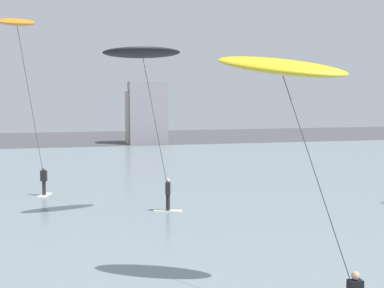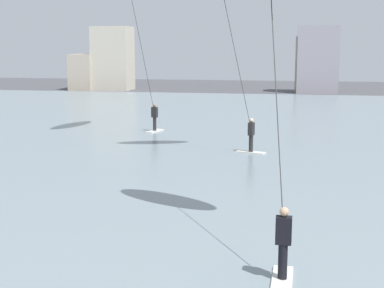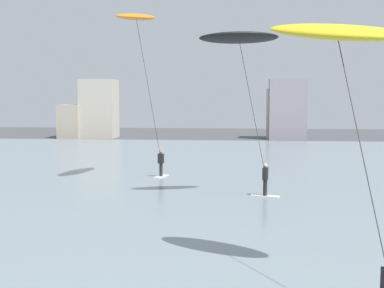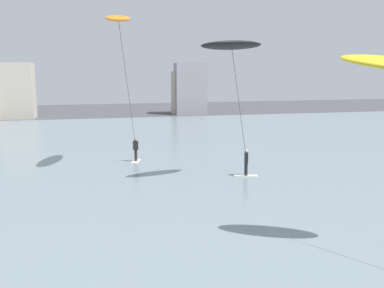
{
  "view_description": "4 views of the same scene",
  "coord_description": "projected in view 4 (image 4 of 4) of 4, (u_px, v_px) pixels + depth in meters",
  "views": [
    {
      "loc": [
        -2.98,
        -0.68,
        5.94
      ],
      "look_at": [
        1.07,
        16.2,
        4.24
      ],
      "focal_mm": 49.8,
      "sensor_mm": 36.0,
      "label": 1
    },
    {
      "loc": [
        3.65,
        -1.18,
        5.11
      ],
      "look_at": [
        1.04,
        13.31,
        2.47
      ],
      "focal_mm": 51.77,
      "sensor_mm": 36.0,
      "label": 2
    },
    {
      "loc": [
        0.49,
        0.19,
        4.96
      ],
      "look_at": [
        -0.44,
        10.25,
        4.02
      ],
      "focal_mm": 46.44,
      "sensor_mm": 36.0,
      "label": 3
    },
    {
      "loc": [
        -6.8,
        0.95,
        6.53
      ],
      "look_at": [
        -3.04,
        17.52,
        3.48
      ],
      "focal_mm": 40.0,
      "sensor_mm": 36.0,
      "label": 4
    }
  ],
  "objects": [
    {
      "name": "far_shore_buildings",
      "position": [
        98.0,
        92.0,
        57.4
      ],
      "size": [
        29.71,
        4.06,
        7.16
      ],
      "color": "#B7A893",
      "rests_on": "ground"
    },
    {
      "name": "kitesurfer_orange",
      "position": [
        120.0,
        28.0,
        26.08
      ],
      "size": [
        2.66,
        4.74,
        9.84
      ],
      "color": "silver",
      "rests_on": "water_bay"
    },
    {
      "name": "kitesurfer_black",
      "position": [
        233.0,
        54.0,
        23.2
      ],
      "size": [
        4.05,
        2.48,
        8.0
      ],
      "color": "silver",
      "rests_on": "water_bay"
    },
    {
      "name": "water_bay",
      "position": [
        193.0,
        158.0,
        31.01
      ],
      "size": [
        84.0,
        52.0,
        0.1
      ],
      "primitive_type": "cube",
      "color": "gray",
      "rests_on": "ground"
    }
  ]
}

